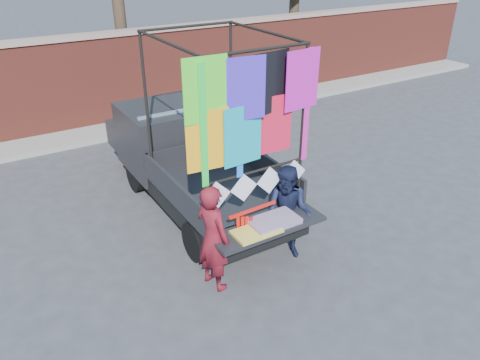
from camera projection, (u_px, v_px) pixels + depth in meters
ground at (231, 240)px, 8.51m from camera, size 90.00×90.00×0.00m
brick_wall at (105, 79)px, 13.19m from camera, size 30.00×0.45×2.61m
curb at (119, 129)px, 13.25m from camera, size 30.00×1.20×0.12m
pickup_truck at (183, 154)px, 9.69m from camera, size 2.25×5.64×3.55m
woman at (213, 238)px, 7.03m from camera, size 0.55×0.72×1.76m
man at (288, 213)px, 7.77m from camera, size 0.97×1.01×1.65m
streamer_bundle at (248, 222)px, 7.30m from camera, size 0.88×0.09×0.61m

